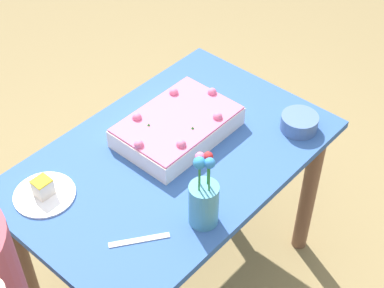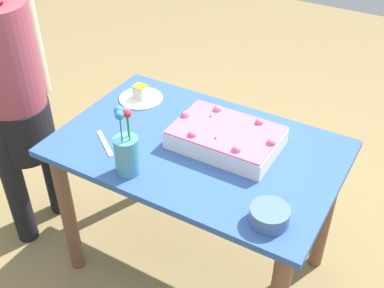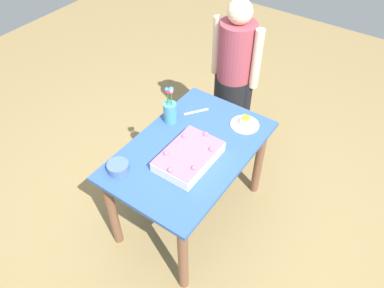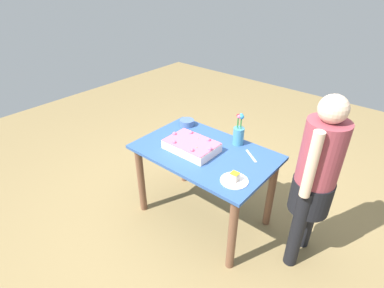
{
  "view_description": "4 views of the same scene",
  "coord_description": "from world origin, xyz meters",
  "px_view_note": "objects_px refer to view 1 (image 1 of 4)",
  "views": [
    {
      "loc": [
        1.13,
        1.11,
        2.31
      ],
      "look_at": [
        -0.08,
        0.03,
        0.8
      ],
      "focal_mm": 55.0,
      "sensor_mm": 36.0,
      "label": 1
    },
    {
      "loc": [
        -0.82,
        1.46,
        2.03
      ],
      "look_at": [
        0.0,
        0.04,
        0.81
      ],
      "focal_mm": 45.0,
      "sensor_mm": 36.0,
      "label": 2
    },
    {
      "loc": [
        -1.53,
        -1.08,
        2.65
      ],
      "look_at": [
        -0.06,
        -0.06,
        0.91
      ],
      "focal_mm": 35.0,
      "sensor_mm": 36.0,
      "label": 3
    },
    {
      "loc": [
        1.37,
        -1.79,
        2.2
      ],
      "look_at": [
        -0.09,
        -0.07,
        0.85
      ],
      "focal_mm": 28.0,
      "sensor_mm": 36.0,
      "label": 4
    }
  ],
  "objects_px": {
    "fruit_bowl": "(299,122)",
    "sheet_cake": "(177,126)",
    "cake_knife": "(139,240)",
    "serving_plate_with_slice": "(44,192)",
    "flower_vase": "(204,200)"
  },
  "relations": [
    {
      "from": "fruit_bowl",
      "to": "sheet_cake",
      "type": "bearing_deg",
      "value": -44.01
    },
    {
      "from": "cake_knife",
      "to": "serving_plate_with_slice",
      "type": "bearing_deg",
      "value": 137.51
    },
    {
      "from": "sheet_cake",
      "to": "fruit_bowl",
      "type": "relative_size",
      "value": 3.1
    },
    {
      "from": "serving_plate_with_slice",
      "to": "cake_knife",
      "type": "relative_size",
      "value": 1.08
    },
    {
      "from": "sheet_cake",
      "to": "fruit_bowl",
      "type": "distance_m",
      "value": 0.48
    },
    {
      "from": "serving_plate_with_slice",
      "to": "fruit_bowl",
      "type": "distance_m",
      "value": 1.0
    },
    {
      "from": "serving_plate_with_slice",
      "to": "flower_vase",
      "type": "relative_size",
      "value": 0.71
    },
    {
      "from": "sheet_cake",
      "to": "flower_vase",
      "type": "bearing_deg",
      "value": 53.83
    },
    {
      "from": "flower_vase",
      "to": "fruit_bowl",
      "type": "xyz_separation_m",
      "value": [
        -0.6,
        -0.02,
        -0.07
      ]
    },
    {
      "from": "cake_knife",
      "to": "flower_vase",
      "type": "height_order",
      "value": "flower_vase"
    },
    {
      "from": "serving_plate_with_slice",
      "to": "flower_vase",
      "type": "xyz_separation_m",
      "value": [
        -0.28,
        0.49,
        0.08
      ]
    },
    {
      "from": "sheet_cake",
      "to": "flower_vase",
      "type": "xyz_separation_m",
      "value": [
        0.26,
        0.36,
        0.06
      ]
    },
    {
      "from": "serving_plate_with_slice",
      "to": "flower_vase",
      "type": "distance_m",
      "value": 0.57
    },
    {
      "from": "cake_knife",
      "to": "fruit_bowl",
      "type": "height_order",
      "value": "fruit_bowl"
    },
    {
      "from": "serving_plate_with_slice",
      "to": "cake_knife",
      "type": "distance_m",
      "value": 0.4
    }
  ]
}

